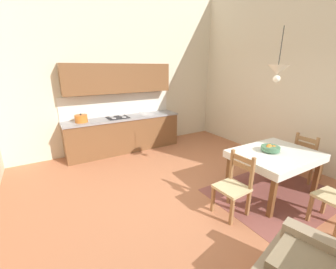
{
  "coord_description": "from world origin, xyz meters",
  "views": [
    {
      "loc": [
        -1.95,
        -2.65,
        2.11
      ],
      "look_at": [
        -0.08,
        0.47,
        0.97
      ],
      "focal_mm": 22.94,
      "sensor_mm": 36.0,
      "label": 1
    }
  ],
  "objects": [
    {
      "name": "dining_table",
      "position": [
        1.31,
        -0.72,
        0.63
      ],
      "size": [
        1.39,
        1.06,
        0.75
      ],
      "color": "brown",
      "rests_on": "ground_plane"
    },
    {
      "name": "dining_chair_window_side",
      "position": [
        2.3,
        -0.77,
        0.44
      ],
      "size": [
        0.43,
        0.43,
        0.93
      ],
      "color": "#D1BC89",
      "rests_on": "ground_plane"
    },
    {
      "name": "area_rug",
      "position": [
        1.31,
        -0.82,
        0.0
      ],
      "size": [
        2.1,
        1.6,
        0.01
      ],
      "primitive_type": "cube",
      "color": "#8E4D47",
      "rests_on": "ground_plane"
    },
    {
      "name": "pendant_lamp",
      "position": [
        1.26,
        -0.58,
        2.07
      ],
      "size": [
        0.32,
        0.32,
        0.8
      ],
      "color": "black"
    },
    {
      "name": "kitchen_cabinetry",
      "position": [
        -0.18,
        2.56,
        0.86
      ],
      "size": [
        2.92,
        0.63,
        2.2
      ],
      "color": "brown",
      "rests_on": "ground_plane"
    },
    {
      "name": "wall_right",
      "position": [
        2.88,
        0.0,
        2.04
      ],
      "size": [
        0.12,
        6.26,
        4.09
      ],
      "primitive_type": "cube",
      "color": "beige",
      "rests_on": "ground_plane"
    },
    {
      "name": "fruit_bowl",
      "position": [
        1.25,
        -0.65,
        0.81
      ],
      "size": [
        0.3,
        0.3,
        0.12
      ],
      "color": "#4C7F5B",
      "rests_on": "dining_table"
    },
    {
      "name": "dining_chair_tv_side",
      "position": [
        0.3,
        -0.77,
        0.44
      ],
      "size": [
        0.44,
        0.44,
        0.93
      ],
      "color": "#D1BC89",
      "rests_on": "ground_plane"
    },
    {
      "name": "ground_plane",
      "position": [
        0.0,
        0.0,
        -0.05
      ],
      "size": [
        6.25,
        6.26,
        0.1
      ],
      "primitive_type": "cube",
      "color": "#B7704C"
    },
    {
      "name": "wall_back",
      "position": [
        0.0,
        2.89,
        2.04
      ],
      "size": [
        6.25,
        0.12,
        4.09
      ],
      "primitive_type": "cube",
      "color": "beige",
      "rests_on": "ground_plane"
    }
  ]
}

